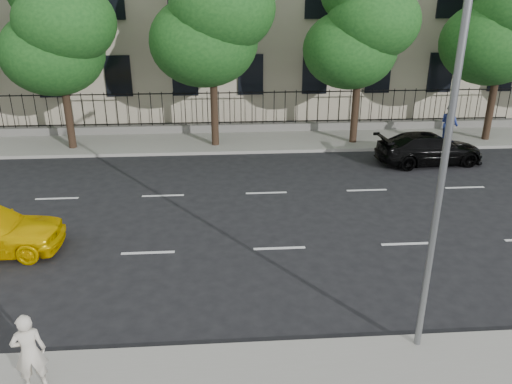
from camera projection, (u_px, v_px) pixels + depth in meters
The scene contains 12 objects.
ground at pixel (290, 294), 13.02m from camera, with size 120.00×120.00×0.00m, color black.
far_sidewalk at pixel (254, 141), 25.92m from camera, with size 60.00×4.00×0.15m, color gray.
lane_markings at pixel (272, 217), 17.40m from camera, with size 49.60×4.62×0.01m, color silver, non-canonical shape.
iron_fence at pixel (252, 122), 27.27m from camera, with size 30.00×0.50×2.20m.
street_light at pixel (438, 115), 9.60m from camera, with size 0.25×3.32×8.05m.
tree_b at pixel (58, 26), 22.56m from camera, with size 5.53×5.12×8.97m.
tree_c at pixel (212, 12), 22.80m from camera, with size 5.89×5.50×9.80m.
tree_d at pixel (361, 24), 23.48m from camera, with size 5.34×4.94×8.84m.
tree_e at pixel (506, 16), 23.81m from camera, with size 5.71×5.31×9.46m.
black_sedan at pixel (429, 148), 22.54m from camera, with size 1.97×4.84×1.40m, color black.
woman_near at pixel (29, 352), 9.49m from camera, with size 0.61×0.40×1.67m, color beige.
pedestrian_far at pixel (449, 124), 24.90m from camera, with size 0.97×0.76×2.00m, color navy.
Camera 1 is at (-1.68, -10.95, 7.40)m, focal length 35.00 mm.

